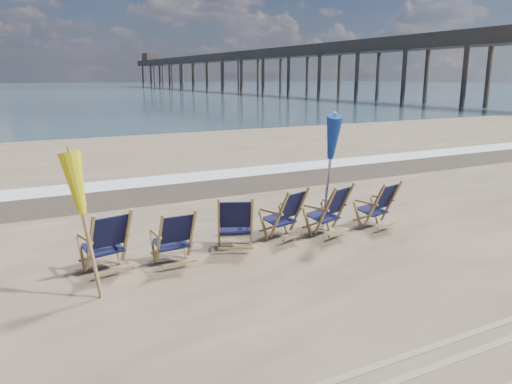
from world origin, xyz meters
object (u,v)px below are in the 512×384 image
fishing_pier (255,66)px  beach_chair_3 (299,211)px  beach_chair_5 (391,203)px  umbrella_blue (329,137)px  beach_chair_4 (343,208)px  beach_chair_2 (252,223)px  umbrella_yellow (84,190)px  beach_chair_1 (192,236)px  beach_chair_0 (127,238)px

fishing_pier → beach_chair_3: bearing=-117.3°
beach_chair_5 → fishing_pier: bearing=-128.4°
umbrella_blue → beach_chair_4: bearing=-35.3°
beach_chair_2 → umbrella_yellow: size_ratio=0.50×
beach_chair_1 → umbrella_yellow: (-1.68, -0.46, 1.03)m
beach_chair_3 → fishing_pier: fishing_pier is taller
beach_chair_5 → umbrella_yellow: (-6.00, -0.52, 1.01)m
beach_chair_3 → umbrella_yellow: umbrella_yellow is taller
beach_chair_0 → umbrella_blue: umbrella_blue is taller
umbrella_yellow → umbrella_blue: 4.68m
beach_chair_1 → umbrella_yellow: 2.03m
beach_chair_1 → fishing_pier: fishing_pier is taller
beach_chair_0 → fishing_pier: size_ratio=0.01×
beach_chair_0 → beach_chair_2: (2.13, -0.16, -0.01)m
beach_chair_1 → beach_chair_2: size_ratio=0.95×
beach_chair_2 → beach_chair_0: bearing=19.8°
beach_chair_5 → umbrella_yellow: 6.10m
beach_chair_1 → beach_chair_4: beach_chair_4 is taller
beach_chair_0 → beach_chair_1: size_ratio=1.08×
beach_chair_4 → fishing_pier: 81.08m
fishing_pier → beach_chair_4: bearing=-116.7°
umbrella_blue → beach_chair_2: bearing=-172.3°
beach_chair_2 → umbrella_yellow: (-2.82, -0.55, 1.01)m
umbrella_yellow → fishing_pier: bearing=60.5°
beach_chair_4 → beach_chair_3: bearing=-32.4°
beach_chair_2 → beach_chair_4: 2.03m
beach_chair_4 → beach_chair_5: size_ratio=1.05×
beach_chair_1 → beach_chair_5: size_ratio=0.96×
umbrella_yellow → beach_chair_4: bearing=7.2°
beach_chair_1 → beach_chair_5: bearing=-179.6°
beach_chair_3 → fishing_pier: size_ratio=0.01×
beach_chair_1 → beach_chair_4: (3.17, 0.15, 0.04)m
beach_chair_1 → umbrella_yellow: umbrella_yellow is taller
beach_chair_1 → beach_chair_2: (1.14, 0.09, 0.03)m
beach_chair_4 → umbrella_yellow: (-4.86, -0.61, 0.99)m
beach_chair_1 → beach_chair_4: size_ratio=0.92×
beach_chair_0 → umbrella_blue: bearing=170.1°
beach_chair_0 → beach_chair_3: beach_chair_0 is taller
beach_chair_5 → umbrella_blue: 1.98m
beach_chair_0 → beach_chair_3: (3.30, 0.13, -0.02)m
beach_chair_2 → beach_chair_4: bearing=-154.3°
beach_chair_3 → beach_chair_5: bearing=153.3°
beach_chair_2 → umbrella_yellow: 3.05m
umbrella_blue → fishing_pier: size_ratio=0.02×
umbrella_yellow → fishing_pier: fishing_pier is taller
beach_chair_0 → beach_chair_4: size_ratio=1.00×
beach_chair_4 → fishing_pier: bearing=-134.6°
beach_chair_0 → beach_chair_3: bearing=171.1°
umbrella_yellow → beach_chair_5: bearing=4.9°
beach_chair_1 → beach_chair_4: 3.18m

